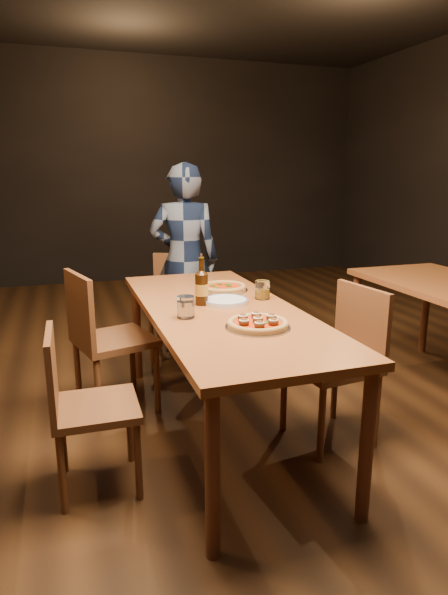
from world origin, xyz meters
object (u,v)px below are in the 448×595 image
object	(u,v)px
chair_main_nw	(96,406)
chair_end	(176,306)
beer_bottle	(202,288)
water_glass	(186,307)
pizza_meatball	(258,323)
amber_glass	(262,290)
chair_main_sw	(115,339)
diner	(185,260)
plate_stack	(226,301)
table_main	(221,320)
chair_main_e	(331,363)
pizza_margherita	(224,287)

from	to	relation	value
chair_main_nw	chair_end	size ratio (longest dim) A/B	0.95
beer_bottle	water_glass	distance (m)	0.27
pizza_meatball	amber_glass	size ratio (longest dim) A/B	2.90
chair_end	chair_main_nw	bearing A→B (deg)	-95.03
chair_main_sw	diner	xyz separation A→B (m)	(0.69, 0.95, 0.31)
plate_stack	chair_main_nw	bearing A→B (deg)	-152.39
chair_main_sw	water_glass	world-z (taller)	chair_main_sw
chair_end	table_main	bearing A→B (deg)	-70.96
chair_main_e	plate_stack	bearing A→B (deg)	-133.40
pizza_meatball	pizza_margherita	distance (m)	0.80
plate_stack	table_main	bearing A→B (deg)	-123.02
chair_end	pizza_meatball	xyz separation A→B (m)	(0.03, -1.67, 0.33)
chair_main_e	pizza_margherita	xyz separation A→B (m)	(-0.40, 0.67, 0.31)
chair_main_sw	pizza_margherita	bearing A→B (deg)	-111.82
chair_main_sw	chair_main_e	size ratio (longest dim) A/B	1.04
chair_end	pizza_meatball	bearing A→B (deg)	-68.79
diner	plate_stack	bearing A→B (deg)	101.87
chair_main_nw	pizza_margherita	world-z (taller)	chair_main_nw
table_main	pizza_meatball	distance (m)	0.42
chair_main_sw	chair_main_e	xyz separation A→B (m)	(1.09, -0.75, -0.02)
amber_glass	chair_main_sw	bearing A→B (deg)	157.07
water_glass	plate_stack	bearing A→B (deg)	36.41
chair_main_nw	chair_end	distance (m)	1.76
chair_main_sw	pizza_meatball	size ratio (longest dim) A/B	3.00
table_main	beer_bottle	xyz separation A→B (m)	(-0.09, 0.10, 0.17)
amber_glass	chair_main_nw	bearing A→B (deg)	-156.72
pizza_margherita	plate_stack	distance (m)	0.32
water_glass	amber_glass	world-z (taller)	water_glass
chair_end	diner	bearing A→B (deg)	73.30
chair_main_nw	pizza_margherita	xyz separation A→B (m)	(0.87, 0.71, 0.35)
chair_main_e	pizza_margherita	world-z (taller)	chair_main_e
pizza_margherita	plate_stack	size ratio (longest dim) A/B	1.21
chair_main_sw	diner	size ratio (longest dim) A/B	0.61
beer_bottle	amber_glass	world-z (taller)	beer_bottle
table_main	plate_stack	size ratio (longest dim) A/B	7.82
chair_main_nw	pizza_meatball	size ratio (longest dim) A/B	2.63
amber_glass	diner	bearing A→B (deg)	96.65
pizza_meatball	amber_glass	distance (m)	0.57
table_main	chair_main_sw	distance (m)	0.75
pizza_meatball	diner	distance (m)	1.83
chair_main_sw	amber_glass	distance (m)	0.97
beer_bottle	amber_glass	xyz separation A→B (m)	(0.38, 0.02, -0.04)
chair_main_sw	chair_end	world-z (taller)	chair_main_sw
pizza_margherita	amber_glass	bearing A→B (deg)	-61.25
plate_stack	water_glass	bearing A→B (deg)	-143.59
water_glass	pizza_meatball	bearing A→B (deg)	-43.65
water_glass	table_main	bearing A→B (deg)	28.77
chair_main_nw	chair_main_sw	distance (m)	0.81
beer_bottle	table_main	bearing A→B (deg)	-48.11
chair_main_e	diner	bearing A→B (deg)	-173.61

